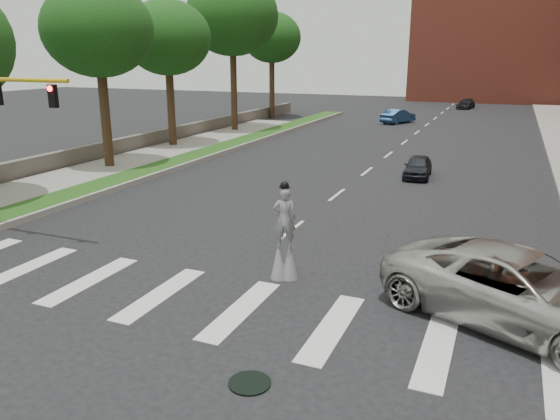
# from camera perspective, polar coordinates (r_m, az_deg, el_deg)

# --- Properties ---
(ground_plane) EXTENTS (160.00, 160.00, 0.00)m
(ground_plane) POSITION_cam_1_polar(r_m,az_deg,el_deg) (14.78, -10.43, -10.96)
(ground_plane) COLOR black
(ground_plane) RESTS_ON ground
(grass_median) EXTENTS (2.00, 60.00, 0.25)m
(grass_median) POSITION_cam_1_polar(r_m,az_deg,el_deg) (36.84, -8.62, 5.62)
(grass_median) COLOR #1D4814
(grass_median) RESTS_ON ground
(median_curb) EXTENTS (0.20, 60.00, 0.28)m
(median_curb) POSITION_cam_1_polar(r_m,az_deg,el_deg) (36.31, -7.20, 5.55)
(median_curb) COLOR #979791
(median_curb) RESTS_ON ground
(sidewalk_left) EXTENTS (4.00, 60.00, 0.18)m
(sidewalk_left) POSITION_cam_1_polar(r_m,az_deg,el_deg) (31.01, -23.05, 2.51)
(sidewalk_left) COLOR gray
(sidewalk_left) RESTS_ON ground
(stone_wall) EXTENTS (0.50, 56.00, 1.10)m
(stone_wall) POSITION_cam_1_polar(r_m,az_deg,el_deg) (41.45, -13.78, 7.08)
(stone_wall) COLOR #59534C
(stone_wall) RESTS_ON ground
(manhole) EXTENTS (0.90, 0.90, 0.04)m
(manhole) POSITION_cam_1_polar(r_m,az_deg,el_deg) (11.96, -3.19, -17.61)
(manhole) COLOR black
(manhole) RESTS_ON ground
(building_backdrop) EXTENTS (26.00, 14.00, 18.00)m
(building_backdrop) POSITION_cam_1_polar(r_m,az_deg,el_deg) (88.97, 22.79, 16.32)
(building_backdrop) COLOR #B14B37
(building_backdrop) RESTS_ON ground
(stilt_performer) EXTENTS (0.82, 0.66, 3.06)m
(stilt_performer) POSITION_cam_1_polar(r_m,az_deg,el_deg) (16.44, 0.46, -3.12)
(stilt_performer) COLOR #362415
(stilt_performer) RESTS_ON ground
(suv_crossing) EXTENTS (7.52, 5.68, 1.90)m
(suv_crossing) POSITION_cam_1_polar(r_m,az_deg,el_deg) (15.05, 23.69, -7.62)
(suv_crossing) COLOR #B0AEA6
(suv_crossing) RESTS_ON ground
(car_near) EXTENTS (1.64, 3.60, 1.20)m
(car_near) POSITION_cam_1_polar(r_m,az_deg,el_deg) (31.47, 14.20, 4.43)
(car_near) COLOR black
(car_near) RESTS_ON ground
(car_mid) EXTENTS (3.00, 4.44, 1.38)m
(car_mid) POSITION_cam_1_polar(r_m,az_deg,el_deg) (56.22, 12.24, 9.55)
(car_mid) COLOR navy
(car_mid) RESTS_ON ground
(car_far) EXTENTS (2.28, 4.23, 1.16)m
(car_far) POSITION_cam_1_polar(r_m,az_deg,el_deg) (73.83, 18.85, 10.44)
(car_far) COLOR black
(car_far) RESTS_ON ground
(tree_2) EXTENTS (6.24, 6.24, 10.61)m
(tree_2) POSITION_cam_1_polar(r_m,az_deg,el_deg) (33.93, -18.49, 17.36)
(tree_2) COLOR #362415
(tree_2) RESTS_ON ground
(tree_3) EXTENTS (6.15, 6.15, 10.37)m
(tree_3) POSITION_cam_1_polar(r_m,az_deg,el_deg) (41.09, -11.69, 17.16)
(tree_3) COLOR #362415
(tree_3) RESTS_ON ground
(tree_4) EXTENTS (7.86, 7.86, 13.11)m
(tree_4) POSITION_cam_1_polar(r_m,az_deg,el_deg) (48.95, -5.02, 19.56)
(tree_4) COLOR #362415
(tree_4) RESTS_ON ground
(tree_5) EXTENTS (6.11, 6.11, 10.91)m
(tree_5) POSITION_cam_1_polar(r_m,az_deg,el_deg) (59.51, -0.87, 17.54)
(tree_5) COLOR #362415
(tree_5) RESTS_ON ground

